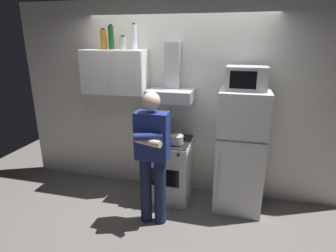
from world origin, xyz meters
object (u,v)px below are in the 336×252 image
at_px(microwave, 246,78).
at_px(bottle_canister_steel, 123,43).
at_px(bottle_wine_green, 111,38).
at_px(range_hood, 171,85).
at_px(cooking_pot, 176,140).
at_px(stove_oven, 169,169).
at_px(person_standing, 152,155).
at_px(bottle_vodka_clear, 134,37).
at_px(refrigerator, 240,151).
at_px(upper_cabinet, 115,72).
at_px(bottle_liquor_amber, 104,39).

xyz_separation_m(microwave, bottle_canister_steel, (-1.61, 0.10, 0.39)).
bearing_deg(bottle_wine_green, range_hood, 0.05).
bearing_deg(cooking_pot, stove_oven, 137.51).
bearing_deg(microwave, range_hood, 173.54).
bearing_deg(cooking_pot, person_standing, -110.30).
distance_m(cooking_pot, bottle_vodka_clear, 1.46).
relative_size(stove_oven, refrigerator, 0.55).
xyz_separation_m(refrigerator, bottle_wine_green, (-1.78, 0.13, 1.40)).
xyz_separation_m(upper_cabinet, range_hood, (0.80, 0.00, -0.15)).
distance_m(range_hood, bottle_wine_green, 1.03).
relative_size(microwave, cooking_pot, 1.68).
relative_size(range_hood, refrigerator, 0.47).
xyz_separation_m(refrigerator, microwave, (-0.00, 0.02, 0.94)).
relative_size(bottle_vodka_clear, bottle_canister_steel, 1.84).
distance_m(upper_cabinet, stove_oven, 1.55).
distance_m(bottle_liquor_amber, bottle_canister_steel, 0.29).
relative_size(upper_cabinet, person_standing, 0.55).
distance_m(refrigerator, cooking_pot, 0.84).
bearing_deg(stove_oven, bottle_vodka_clear, 162.32).
distance_m(stove_oven, bottle_liquor_amber, 1.99).
xyz_separation_m(refrigerator, bottle_canister_steel, (-1.61, 0.11, 1.33)).
distance_m(stove_oven, refrigerator, 1.02).
height_order(person_standing, bottle_canister_steel, bottle_canister_steel).
xyz_separation_m(bottle_wine_green, bottle_canister_steel, (0.17, -0.01, -0.07)).
bearing_deg(bottle_wine_green, stove_oven, -8.66).
relative_size(refrigerator, bottle_liquor_amber, 5.85).
distance_m(refrigerator, person_standing, 1.17).
height_order(microwave, bottle_canister_steel, bottle_canister_steel).
bearing_deg(bottle_liquor_amber, cooking_pot, -12.93).
bearing_deg(bottle_wine_green, bottle_canister_steel, -3.52).
xyz_separation_m(range_hood, bottle_canister_steel, (-0.66, -0.01, 0.54)).
height_order(range_hood, person_standing, range_hood).
bearing_deg(bottle_wine_green, cooking_pot, -14.36).
bearing_deg(microwave, refrigerator, -89.10).
bearing_deg(microwave, bottle_liquor_amber, 176.75).
relative_size(stove_oven, bottle_liquor_amber, 3.19).
relative_size(upper_cabinet, microwave, 1.88).
height_order(range_hood, microwave, range_hood).
distance_m(upper_cabinet, range_hood, 0.81).
bearing_deg(bottle_canister_steel, range_hood, 0.97).
bearing_deg(cooking_pot, microwave, 9.57).
relative_size(upper_cabinet, cooking_pot, 3.15).
bearing_deg(bottle_canister_steel, bottle_liquor_amber, 177.78).
relative_size(range_hood, microwave, 1.56).
bearing_deg(upper_cabinet, microwave, -3.48).
height_order(upper_cabinet, refrigerator, upper_cabinet).
xyz_separation_m(range_hood, bottle_vodka_clear, (-0.52, 0.04, 0.61)).
relative_size(refrigerator, bottle_vodka_clear, 4.77).
bearing_deg(bottle_canister_steel, bottle_vodka_clear, 19.55).
relative_size(upper_cabinet, refrigerator, 0.56).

